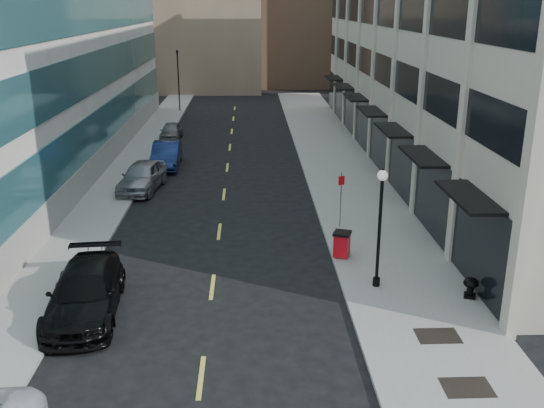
{
  "coord_description": "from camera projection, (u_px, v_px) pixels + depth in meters",
  "views": [
    {
      "loc": [
        1.52,
        -13.4,
        10.51
      ],
      "look_at": [
        2.4,
        10.0,
        2.71
      ],
      "focal_mm": 40.0,
      "sensor_mm": 36.0,
      "label": 1
    }
  ],
  "objects": [
    {
      "name": "sign_post",
      "position": [
        341.0,
        193.0,
        28.92
      ],
      "size": [
        0.31,
        0.15,
        2.74
      ],
      "rotation": [
        0.0,
        0.0,
        0.39
      ],
      "color": "slate",
      "rests_on": "sidewalk_right"
    },
    {
      "name": "sidewalk_left",
      "position": [
        110.0,
        194.0,
        34.68
      ],
      "size": [
        3.0,
        80.0,
        0.15
      ],
      "primitive_type": "cube",
      "color": "gray",
      "rests_on": "ground"
    },
    {
      "name": "car_black_pickup",
      "position": [
        85.0,
        293.0,
        21.24
      ],
      "size": [
        2.83,
        5.97,
        1.68
      ],
      "primitive_type": "imported",
      "rotation": [
        0.0,
        0.0,
        0.08
      ],
      "color": "black",
      "rests_on": "ground"
    },
    {
      "name": "road_centerline",
      "position": [
        222.0,
        211.0,
        32.09
      ],
      "size": [
        0.15,
        68.2,
        0.01
      ],
      "color": "#D8CC4C",
      "rests_on": "ground"
    },
    {
      "name": "skyline_stone",
      "position": [
        379.0,
        7.0,
        76.03
      ],
      "size": [
        10.0,
        14.0,
        20.0
      ],
      "primitive_type": "cube",
      "color": "#B8AF9C",
      "rests_on": "ground"
    },
    {
      "name": "grate_far",
      "position": [
        438.0,
        336.0,
        19.8
      ],
      "size": [
        1.4,
        1.0,
        0.01
      ],
      "primitive_type": "cube",
      "color": "black",
      "rests_on": "sidewalk_right"
    },
    {
      "name": "sidewalk_right",
      "position": [
        353.0,
        192.0,
        35.18
      ],
      "size": [
        5.0,
        80.0,
        0.15
      ],
      "primitive_type": "cube",
      "color": "gray",
      "rests_on": "ground"
    },
    {
      "name": "grate_mid",
      "position": [
        467.0,
        387.0,
        17.15
      ],
      "size": [
        1.4,
        1.0,
        0.01
      ],
      "primitive_type": "cube",
      "color": "black",
      "rests_on": "sidewalk_right"
    },
    {
      "name": "traffic_signal",
      "position": [
        177.0,
        54.0,
        59.48
      ],
      "size": [
        0.66,
        0.66,
        6.98
      ],
      "color": "black",
      "rests_on": "ground"
    },
    {
      "name": "trash_bin",
      "position": [
        342.0,
        243.0,
        25.8
      ],
      "size": [
        0.9,
        0.9,
        1.14
      ],
      "rotation": [
        0.0,
        0.0,
        -0.36
      ],
      "color": "red",
      "rests_on": "sidewalk_right"
    },
    {
      "name": "building_right",
      "position": [
        485.0,
        27.0,
        39.33
      ],
      "size": [
        15.3,
        46.5,
        18.25
      ],
      "color": "#B8AF9C",
      "rests_on": "ground"
    },
    {
      "name": "lamppost",
      "position": [
        380.0,
        218.0,
        22.46
      ],
      "size": [
        0.39,
        0.39,
        4.71
      ],
      "color": "black",
      "rests_on": "sidewalk_right"
    },
    {
      "name": "car_blue_sedan",
      "position": [
        166.0,
        155.0,
        40.55
      ],
      "size": [
        1.88,
        5.04,
        1.65
      ],
      "primitive_type": "imported",
      "rotation": [
        0.0,
        0.0,
        0.03
      ],
      "color": "navy",
      "rests_on": "ground"
    },
    {
      "name": "urn_planter",
      "position": [
        471.0,
        286.0,
        22.27
      ],
      "size": [
        0.56,
        0.56,
        0.77
      ],
      "rotation": [
        0.0,
        0.0,
        -0.37
      ],
      "color": "black",
      "rests_on": "sidewalk_right"
    },
    {
      "name": "car_silver_sedan",
      "position": [
        142.0,
        176.0,
        35.44
      ],
      "size": [
        2.68,
        5.23,
        1.7
      ],
      "primitive_type": "imported",
      "rotation": [
        0.0,
        0.0,
        -0.14
      ],
      "color": "gray",
      "rests_on": "ground"
    },
    {
      "name": "car_grey_sedan",
      "position": [
        171.0,
        131.0,
        48.78
      ],
      "size": [
        1.62,
        3.93,
        1.33
      ],
      "primitive_type": "imported",
      "rotation": [
        0.0,
        0.0,
        -0.01
      ],
      "color": "slate",
      "rests_on": "ground"
    }
  ]
}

